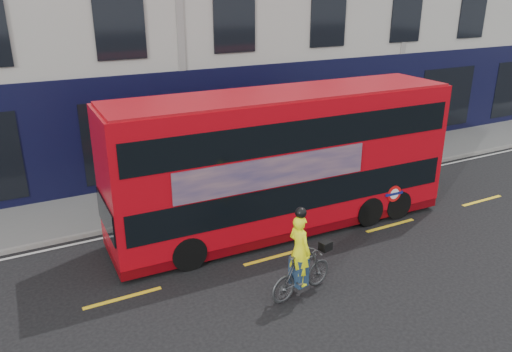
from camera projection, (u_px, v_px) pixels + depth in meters
ground at (305, 285)px, 11.94m from camera, size 120.00×120.00×0.00m
pavement at (203, 191)px, 17.30m from camera, size 60.00×3.00×0.12m
kerb at (221, 207)px, 16.05m from camera, size 60.00×0.12×0.13m
road_edge_line at (224, 212)px, 15.83m from camera, size 58.00×0.10×0.01m
lane_dashes at (274, 257)px, 13.18m from camera, size 58.00×0.12×0.01m
bus at (285, 161)px, 14.14m from camera, size 10.10×2.52×4.04m
cyclist at (301, 266)px, 11.32m from camera, size 1.87×0.86×2.23m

